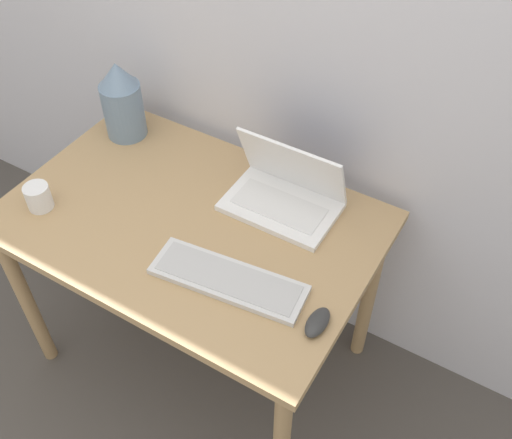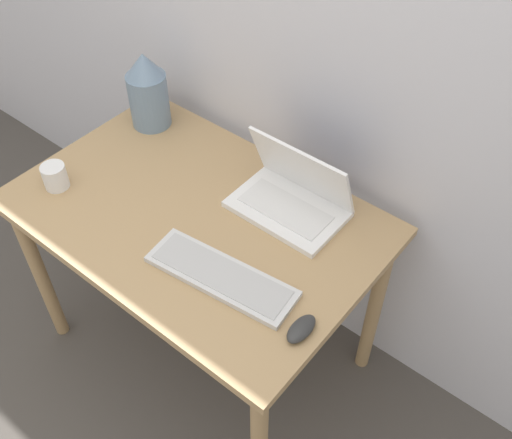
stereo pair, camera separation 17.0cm
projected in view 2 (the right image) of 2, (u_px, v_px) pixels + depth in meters
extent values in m
plane|color=#4C4742|center=(140.00, 414.00, 2.20)|extent=(12.00, 12.00, 0.00)
cube|color=silver|center=(287.00, 10.00, 1.74)|extent=(6.00, 0.05, 2.50)
cube|color=tan|center=(196.00, 216.00, 1.87)|extent=(1.14, 0.75, 0.03)
cylinder|color=tan|center=(40.00, 274.00, 2.19)|extent=(0.05, 0.05, 0.73)
cylinder|color=tan|center=(165.00, 182.00, 2.54)|extent=(0.05, 0.05, 0.73)
cylinder|color=tan|center=(375.00, 307.00, 2.09)|extent=(0.05, 0.05, 0.73)
cube|color=white|center=(287.00, 209.00, 1.86)|extent=(0.35, 0.23, 0.02)
cube|color=silver|center=(285.00, 208.00, 1.84)|extent=(0.28, 0.12, 0.00)
cube|color=white|center=(302.00, 170.00, 1.81)|extent=(0.35, 0.09, 0.21)
cube|color=#0F1938|center=(304.00, 168.00, 1.81)|extent=(0.30, 0.07, 0.18)
cube|color=silver|center=(221.00, 276.00, 1.67)|extent=(0.46, 0.19, 0.02)
cube|color=#B2B2B2|center=(221.00, 274.00, 1.66)|extent=(0.42, 0.16, 0.00)
ellipsoid|color=#2D2D2D|center=(301.00, 329.00, 1.54)|extent=(0.05, 0.10, 0.03)
cylinder|color=slate|center=(149.00, 100.00, 2.11)|extent=(0.14, 0.14, 0.20)
cone|color=slate|center=(144.00, 65.00, 2.01)|extent=(0.13, 0.13, 0.08)
cylinder|color=white|center=(55.00, 176.00, 1.91)|extent=(0.08, 0.08, 0.08)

